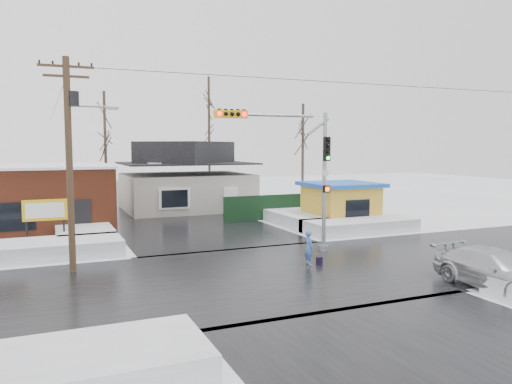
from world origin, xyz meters
name	(u,v)px	position (x,y,z in m)	size (l,w,h in m)	color
ground	(278,273)	(0.00, 0.00, 0.00)	(120.00, 120.00, 0.00)	white
road_ns	(278,272)	(0.00, 0.00, 0.01)	(10.00, 120.00, 0.02)	black
road_ew	(278,272)	(0.00, 0.00, 0.01)	(120.00, 10.00, 0.02)	black
snowbank_nw	(47,249)	(-9.00, 7.00, 0.40)	(7.00, 3.00, 0.80)	white
snowbank_ne	(360,226)	(9.00, 7.00, 0.40)	(7.00, 3.00, 0.80)	white
snowbank_sw	(52,371)	(-9.00, -7.00, 0.35)	(7.00, 3.00, 0.70)	white
snowbank_nside_w	(83,230)	(-7.00, 12.00, 0.40)	(3.00, 8.00, 0.80)	white
snowbank_nside_e	(294,217)	(7.00, 12.00, 0.40)	(3.00, 8.00, 0.80)	white
traffic_signal	(297,163)	(2.43, 2.97, 4.54)	(6.05, 0.68, 7.00)	gray
utility_pole	(71,152)	(-7.93, 3.50, 5.11)	(3.15, 0.44, 9.00)	#382619
brick_building	(10,198)	(-11.00, 15.99, 2.08)	(12.20, 8.20, 4.12)	brown
marquee_sign	(45,212)	(-9.00, 9.49, 1.92)	(2.20, 0.21, 2.55)	black
house	(186,178)	(2.00, 22.00, 2.62)	(10.40, 8.40, 5.76)	#ADA89C
kiosk	(340,203)	(9.50, 9.99, 1.46)	(4.60, 4.60, 2.88)	gold
fence	(275,207)	(6.50, 14.00, 0.90)	(8.00, 0.12, 1.80)	black
tree_far_left	(104,115)	(-4.00, 26.00, 7.95)	(3.00, 3.00, 10.00)	#332821
tree_far_mid	(209,102)	(6.00, 28.00, 9.54)	(3.00, 3.00, 12.00)	#332821
tree_far_right	(303,125)	(12.00, 20.00, 7.16)	(3.00, 3.00, 9.00)	#332821
pedestrian	(309,248)	(1.82, 0.64, 0.78)	(0.57, 0.37, 1.56)	#4370BE
car	(496,270)	(6.41, -5.42, 0.73)	(2.04, 5.02, 1.46)	silver
shopping_bag	(319,261)	(2.26, 0.46, 0.17)	(0.28, 0.12, 0.35)	black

